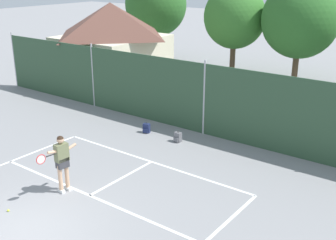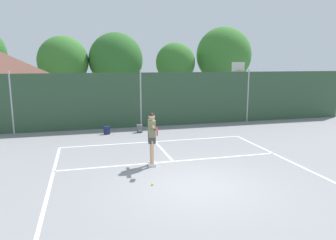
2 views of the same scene
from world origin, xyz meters
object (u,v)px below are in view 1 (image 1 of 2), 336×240
object	(u,v)px
tennis_player	(62,159)
backpack_grey	(178,137)
backpack_navy	(146,128)
tennis_ball	(8,210)

from	to	relation	value
tennis_player	backpack_grey	size ratio (longest dim) A/B	4.01
backpack_navy	tennis_player	bearing A→B (deg)	-78.12
backpack_grey	tennis_player	bearing A→B (deg)	-95.35
tennis_player	backpack_grey	world-z (taller)	tennis_player
tennis_ball	backpack_grey	bearing A→B (deg)	83.03
backpack_navy	backpack_grey	bearing A→B (deg)	-1.10
tennis_ball	backpack_navy	bearing A→B (deg)	96.15
tennis_ball	backpack_grey	size ratio (longest dim) A/B	0.14
backpack_navy	backpack_grey	world-z (taller)	same
backpack_grey	backpack_navy	bearing A→B (deg)	178.90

